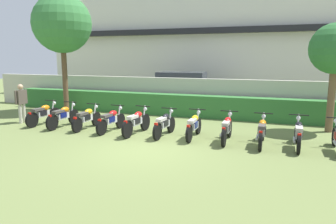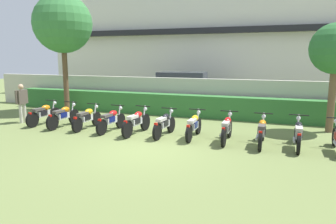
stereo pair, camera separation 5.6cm
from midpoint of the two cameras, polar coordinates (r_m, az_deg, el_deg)
ground at (r=9.69m, az=-4.33°, el=-6.81°), size 60.00×60.00×0.00m
building at (r=23.97m, az=11.29°, el=12.93°), size 25.74×6.50×8.28m
compound_wall at (r=15.57m, az=5.73°, el=2.77°), size 24.46×0.30×1.74m
hedge_row at (r=14.95m, az=5.02°, el=1.08°), size 19.57×0.70×1.01m
parked_car at (r=18.72m, az=3.07°, el=4.20°), size 4.63×2.36×1.89m
tree_near_inspector at (r=16.97m, az=-18.14°, el=14.65°), size 2.86×2.86×5.79m
tree_far_side at (r=13.09m, az=27.83°, el=9.76°), size 1.83×1.83×3.97m
motorcycle_in_row_0 at (r=14.11m, az=-21.13°, el=-0.29°), size 0.60×1.89×0.97m
motorcycle_in_row_1 at (r=13.34m, az=-18.02°, el=-0.66°), size 0.60×1.92×0.97m
motorcycle_in_row_2 at (r=12.73m, az=-14.11°, el=-1.02°), size 0.60×1.83×0.94m
motorcycle_in_row_3 at (r=12.11m, az=-9.95°, el=-1.40°), size 0.60×1.84×0.95m
motorcycle_in_row_4 at (r=11.58m, az=-5.50°, el=-1.74°), size 0.60×1.96×0.98m
motorcycle_in_row_5 at (r=11.24m, az=-0.52°, el=-2.13°), size 0.60×1.80×0.95m
motorcycle_in_row_6 at (r=11.00m, az=4.75°, el=-2.42°), size 0.60×1.87×0.95m
motorcycle_in_row_7 at (r=10.67m, az=10.57°, el=-2.88°), size 0.60×1.89×0.97m
motorcycle_in_row_8 at (r=10.50m, az=16.50°, el=-3.34°), size 0.60×1.94×0.97m
motorcycle_in_row_9 at (r=10.57m, az=22.30°, el=-3.60°), size 0.60×1.94×0.96m
inspector_person at (r=14.77m, az=-24.48°, el=1.94°), size 0.22×0.67×1.64m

